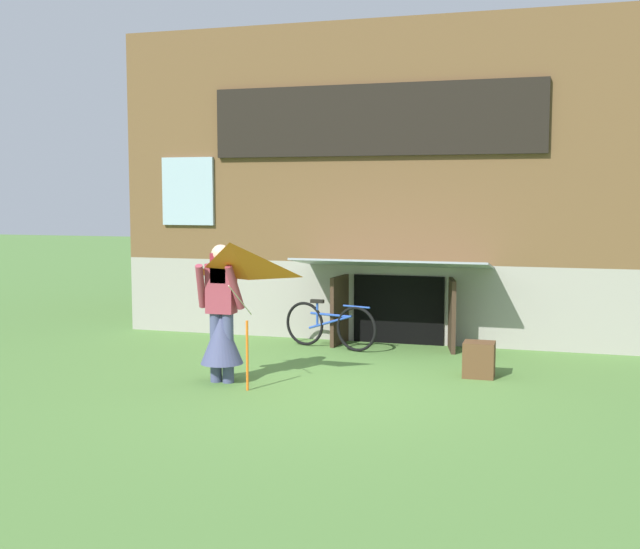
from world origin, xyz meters
TOP-DOWN VIEW (x-y plane):
  - ground_plane at (0.00, 0.00)m, footprint 60.00×60.00m
  - log_house at (-0.00, 5.19)m, footprint 8.39×5.51m
  - person at (-1.18, -0.14)m, footprint 0.61×0.53m
  - kite at (-0.80, -0.75)m, footprint 1.00×1.13m
  - bicycle_blue at (-0.51, 2.31)m, footprint 1.52×0.48m
  - wooden_crate at (1.80, 1.03)m, footprint 0.38×0.33m

SIDE VIEW (x-z plane):
  - ground_plane at x=0.00m, z-range 0.00..0.00m
  - wooden_crate at x=1.80m, z-range 0.00..0.45m
  - bicycle_blue at x=-0.51m, z-range -0.01..0.71m
  - person at x=-1.18m, z-range -0.13..1.55m
  - kite at x=-0.80m, z-range 0.52..2.10m
  - log_house at x=0.00m, z-range 0.00..4.92m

